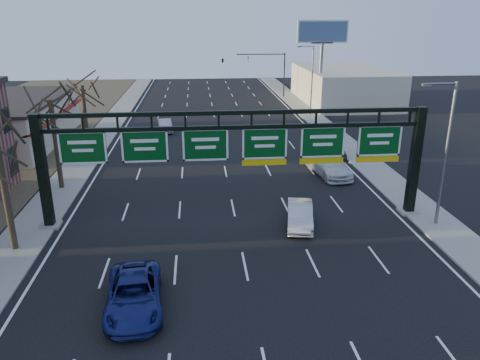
{
  "coord_description": "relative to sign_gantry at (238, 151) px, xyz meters",
  "views": [
    {
      "loc": [
        -2.31,
        -19.79,
        12.6
      ],
      "look_at": [
        0.17,
        6.68,
        3.2
      ],
      "focal_mm": 35.0,
      "sensor_mm": 36.0,
      "label": 1
    }
  ],
  "objects": [
    {
      "name": "sidewalk_right",
      "position": [
        12.64,
        12.0,
        -4.57
      ],
      "size": [
        3.0,
        120.0,
        0.12
      ],
      "primitive_type": "cube",
      "color": "gray",
      "rests_on": "ground"
    },
    {
      "name": "ground",
      "position": [
        -0.16,
        -8.0,
        -4.63
      ],
      "size": [
        160.0,
        160.0,
        0.0
      ],
      "primitive_type": "plane",
      "color": "black",
      "rests_on": "ground"
    },
    {
      "name": "streetlight_near",
      "position": [
        12.31,
        -2.0,
        0.45
      ],
      "size": [
        2.15,
        0.22,
        9.0
      ],
      "color": "slate",
      "rests_on": "sidewalk_right"
    },
    {
      "name": "car_silver_distant",
      "position": [
        -6.11,
        25.17,
        -3.96
      ],
      "size": [
        2.03,
        4.24,
        1.34
      ],
      "primitive_type": "imported",
      "rotation": [
        0.0,
        0.0,
        0.15
      ],
      "color": "#ACACB1",
      "rests_on": "ground"
    },
    {
      "name": "building_right_distant",
      "position": [
        19.84,
        42.0,
        -2.13
      ],
      "size": [
        12.0,
        20.0,
        5.0
      ],
      "primitive_type": "cube",
      "color": "beige",
      "rests_on": "ground"
    },
    {
      "name": "tree_mid",
      "position": [
        -12.96,
        7.0,
        3.23
      ],
      "size": [
        3.6,
        3.6,
        9.24
      ],
      "color": "#2F271A",
      "rests_on": "sidewalk_left"
    },
    {
      "name": "streetlight_far",
      "position": [
        12.31,
        32.0,
        0.45
      ],
      "size": [
        2.15,
        0.22,
        9.0
      ],
      "color": "slate",
      "rests_on": "sidewalk_right"
    },
    {
      "name": "car_grey_far",
      "position": [
        10.34,
        13.5,
        -3.94
      ],
      "size": [
        1.86,
        4.16,
        1.39
      ],
      "primitive_type": "imported",
      "rotation": [
        0.0,
        0.0,
        -0.05
      ],
      "color": "#414346",
      "rests_on": "ground"
    },
    {
      "name": "sidewalk_left",
      "position": [
        -12.96,
        12.0,
        -4.57
      ],
      "size": [
        3.0,
        120.0,
        0.12
      ],
      "primitive_type": "cube",
      "color": "gray",
      "rests_on": "ground"
    },
    {
      "name": "car_blue_suv",
      "position": [
        -5.54,
        -9.33,
        -3.89
      ],
      "size": [
        2.9,
        5.52,
        1.48
      ],
      "primitive_type": "imported",
      "rotation": [
        0.0,
        0.0,
        0.09
      ],
      "color": "navy",
      "rests_on": "ground"
    },
    {
      "name": "traffic_signal_mast",
      "position": [
        5.53,
        47.0,
        0.87
      ],
      "size": [
        10.16,
        0.54,
        7.0
      ],
      "color": "black",
      "rests_on": "ground"
    },
    {
      "name": "tree_far",
      "position": [
        -12.96,
        17.0,
        2.86
      ],
      "size": [
        3.6,
        3.6,
        8.86
      ],
      "color": "#2F271A",
      "rests_on": "sidewalk_left"
    },
    {
      "name": "car_white_wagon",
      "position": [
        8.38,
        8.27,
        -3.81
      ],
      "size": [
        3.02,
        5.87,
        1.63
      ],
      "primitive_type": "imported",
      "rotation": [
        0.0,
        0.0,
        0.13
      ],
      "color": "silver",
      "rests_on": "ground"
    },
    {
      "name": "lane_markings",
      "position": [
        -0.16,
        12.0,
        -4.62
      ],
      "size": [
        21.6,
        120.0,
        0.01
      ],
      "primitive_type": "cube",
      "color": "white",
      "rests_on": "ground"
    },
    {
      "name": "cream_strip",
      "position": [
        -21.64,
        21.0,
        -2.27
      ],
      "size": [
        10.9,
        18.4,
        4.7
      ],
      "color": "beige",
      "rests_on": "ground"
    },
    {
      "name": "billboard_right",
      "position": [
        14.84,
        36.98,
        4.43
      ],
      "size": [
        7.0,
        0.5,
        12.0
      ],
      "color": "slate",
      "rests_on": "ground"
    },
    {
      "name": "sign_gantry",
      "position": [
        0.0,
        0.0,
        0.0
      ],
      "size": [
        24.6,
        1.2,
        7.2
      ],
      "color": "black",
      "rests_on": "ground"
    },
    {
      "name": "car_silver_sedan",
      "position": [
        3.81,
        -1.27,
        -3.91
      ],
      "size": [
        2.33,
        4.6,
        1.45
      ],
      "primitive_type": "imported",
      "rotation": [
        0.0,
        0.0,
        -0.19
      ],
      "color": "#B6B6BB",
      "rests_on": "ground"
    }
  ]
}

